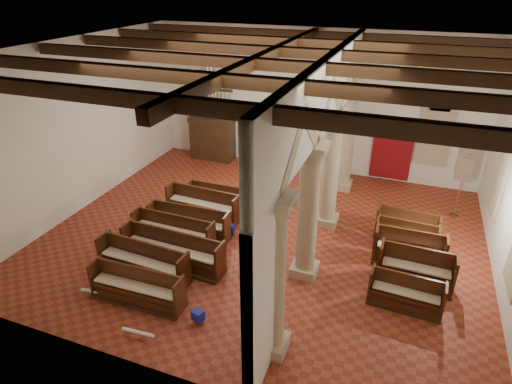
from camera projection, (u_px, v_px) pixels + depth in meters
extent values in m
plane|color=maroon|center=(264.00, 235.00, 14.39)|extent=(14.00, 14.00, 0.00)
plane|color=black|center=(265.00, 50.00, 11.65)|extent=(14.00, 14.00, 0.00)
cube|color=white|center=(312.00, 103.00, 18.01)|extent=(14.00, 0.02, 6.00)
cube|color=white|center=(157.00, 265.00, 8.02)|extent=(14.00, 0.02, 6.00)
cube|color=white|center=(79.00, 127.00, 15.21)|extent=(0.02, 12.00, 6.00)
cube|color=tan|center=(271.00, 343.00, 10.01)|extent=(0.75, 0.75, 0.30)
cylinder|color=tan|center=(273.00, 282.00, 9.19)|extent=(0.56, 0.56, 3.30)
cube|color=tan|center=(304.00, 269.00, 12.51)|extent=(0.75, 0.75, 0.30)
cylinder|color=tan|center=(308.00, 216.00, 11.69)|extent=(0.56, 0.56, 3.30)
cube|color=tan|center=(326.00, 220.00, 15.01)|extent=(0.75, 0.75, 0.30)
cylinder|color=tan|center=(330.00, 173.00, 14.18)|extent=(0.56, 0.56, 3.30)
cube|color=tan|center=(342.00, 184.00, 17.51)|extent=(0.75, 0.75, 0.30)
cylinder|color=tan|center=(346.00, 143.00, 16.68)|extent=(0.56, 0.56, 3.30)
cube|color=white|center=(328.00, 91.00, 11.53)|extent=(0.25, 11.90, 1.93)
cube|color=#387F60|center=(502.00, 178.00, 13.28)|extent=(0.03, 1.00, 2.20)
cube|color=#387F60|center=(435.00, 135.00, 16.80)|extent=(1.00, 0.03, 2.20)
cube|color=#3B2513|center=(213.00, 140.00, 19.96)|extent=(2.00, 0.80, 1.80)
cube|color=#3B2513|center=(212.00, 120.00, 19.51)|extent=(2.10, 0.85, 0.20)
cube|color=#3C2013|center=(257.00, 168.00, 19.26)|extent=(0.52, 0.52, 0.09)
cube|color=#3C2013|center=(257.00, 159.00, 19.06)|extent=(0.26, 0.26, 0.98)
cube|color=#3C2013|center=(256.00, 148.00, 18.76)|extent=(0.55, 0.50, 0.17)
cube|color=maroon|center=(391.00, 155.00, 17.70)|extent=(1.60, 0.06, 2.10)
cylinder|color=#BB8D3A|center=(395.00, 130.00, 17.18)|extent=(1.80, 0.04, 0.04)
cone|color=#3B2513|center=(454.00, 213.00, 15.59)|extent=(0.36, 0.36, 0.12)
cylinder|color=#BB8D3A|center=(461.00, 185.00, 15.07)|extent=(0.04, 0.04, 2.40)
cylinder|color=#BB8D3A|center=(468.00, 156.00, 14.56)|extent=(0.21, 0.69, 0.03)
cube|color=#161B4F|center=(465.00, 170.00, 14.78)|extent=(0.54, 0.16, 0.85)
cube|color=navy|center=(198.00, 315.00, 10.69)|extent=(0.34, 0.31, 0.28)
cube|color=#16169B|center=(210.00, 259.00, 12.80)|extent=(0.33, 0.29, 0.30)
cube|color=navy|center=(230.00, 229.00, 14.26)|extent=(0.34, 0.29, 0.32)
cylinder|color=silver|center=(138.00, 332.00, 10.30)|extent=(0.86, 0.14, 0.09)
cylinder|color=white|center=(97.00, 292.00, 11.61)|extent=(0.94, 0.25, 0.09)
cube|color=#3B2513|center=(139.00, 300.00, 11.49)|extent=(2.64, 0.74, 0.10)
cube|color=#48290F|center=(137.00, 293.00, 11.33)|extent=(2.48, 0.44, 0.43)
cube|color=#48290F|center=(140.00, 281.00, 11.40)|extent=(2.47, 0.13, 0.91)
cube|color=#48290F|center=(97.00, 274.00, 11.67)|extent=(0.08, 0.58, 0.91)
cube|color=#48290F|center=(179.00, 296.00, 10.87)|extent=(0.08, 0.58, 0.91)
cube|color=beige|center=(135.00, 286.00, 11.22)|extent=(2.38, 0.40, 0.05)
cube|color=#3B2513|center=(145.00, 275.00, 12.42)|extent=(2.86, 0.90, 0.10)
cube|color=#4F2811|center=(143.00, 268.00, 12.24)|extent=(2.69, 0.58, 0.47)
cube|color=#4F2811|center=(146.00, 256.00, 12.32)|extent=(2.67, 0.24, 0.98)
cube|color=#4F2811|center=(103.00, 250.00, 12.62)|extent=(0.11, 0.62, 0.98)
cube|color=#4F2811|center=(185.00, 270.00, 11.76)|extent=(0.11, 0.62, 0.98)
cube|color=beige|center=(141.00, 261.00, 12.13)|extent=(2.58, 0.53, 0.05)
cube|color=#3B2513|center=(174.00, 263.00, 12.92)|extent=(3.28, 0.85, 0.11)
cube|color=#502B11|center=(172.00, 256.00, 12.74)|extent=(3.12, 0.53, 0.47)
cube|color=#502B11|center=(175.00, 245.00, 12.82)|extent=(3.10, 0.18, 1.00)
cube|color=#502B11|center=(127.00, 237.00, 13.18)|extent=(0.10, 0.63, 1.00)
cube|color=#502B11|center=(221.00, 259.00, 12.18)|extent=(0.10, 0.63, 1.00)
cube|color=beige|center=(171.00, 249.00, 12.62)|extent=(2.99, 0.48, 0.05)
cube|color=#3B2513|center=(174.00, 242.00, 13.93)|extent=(2.81, 0.72, 0.10)
cube|color=#4A1B0F|center=(173.00, 236.00, 13.77)|extent=(2.65, 0.43, 0.43)
cube|color=#4A1B0F|center=(176.00, 227.00, 13.85)|extent=(2.65, 0.11, 0.91)
cube|color=#4A1B0F|center=(137.00, 221.00, 14.15)|extent=(0.08, 0.57, 0.91)
cube|color=#4A1B0F|center=(211.00, 237.00, 13.29)|extent=(0.08, 0.57, 0.91)
cube|color=beige|center=(172.00, 230.00, 13.66)|extent=(2.54, 0.39, 0.05)
cube|color=#3B2513|center=(190.00, 234.00, 14.35)|extent=(2.81, 0.82, 0.10)
cube|color=#4E1A10|center=(188.00, 228.00, 14.18)|extent=(2.64, 0.51, 0.46)
cube|color=#4E1A10|center=(191.00, 218.00, 14.26)|extent=(2.63, 0.18, 0.96)
cube|color=#4E1A10|center=(154.00, 213.00, 14.55)|extent=(0.10, 0.61, 0.96)
cube|color=#4E1A10|center=(226.00, 228.00, 13.70)|extent=(0.10, 0.61, 0.96)
cube|color=beige|center=(188.00, 222.00, 14.06)|extent=(2.54, 0.47, 0.05)
cube|color=#3B2513|center=(204.00, 216.00, 15.44)|extent=(2.77, 0.86, 0.10)
cube|color=#541C12|center=(202.00, 210.00, 15.26)|extent=(2.60, 0.54, 0.47)
cube|color=#541C12|center=(205.00, 200.00, 15.34)|extent=(2.59, 0.20, 0.98)
cube|color=#541C12|center=(170.00, 196.00, 15.62)|extent=(0.10, 0.62, 0.98)
cube|color=#541C12|center=(238.00, 209.00, 14.79)|extent=(0.10, 0.62, 0.98)
cube|color=beige|center=(202.00, 203.00, 15.15)|extent=(2.50, 0.50, 0.05)
cube|color=#3B2513|center=(221.00, 210.00, 15.84)|extent=(2.64, 0.70, 0.10)
cube|color=#471A0F|center=(221.00, 204.00, 15.68)|extent=(2.48, 0.40, 0.43)
cube|color=#471A0F|center=(223.00, 196.00, 15.75)|extent=(2.48, 0.09, 0.92)
cube|color=#471A0F|center=(190.00, 192.00, 16.02)|extent=(0.07, 0.58, 0.92)
cube|color=#471A0F|center=(254.00, 204.00, 15.22)|extent=(0.07, 0.58, 0.92)
cube|color=beige|center=(220.00, 198.00, 15.56)|extent=(2.38, 0.37, 0.05)
cube|color=#3B2513|center=(403.00, 305.00, 11.31)|extent=(1.92, 0.73, 0.09)
cube|color=#4A1B0F|center=(405.00, 299.00, 11.16)|extent=(1.75, 0.45, 0.41)
cube|color=#4A1B0F|center=(407.00, 287.00, 11.23)|extent=(1.74, 0.16, 0.86)
cube|color=#4A1B0F|center=(371.00, 283.00, 11.39)|extent=(0.09, 0.54, 0.86)
cube|color=#4A1B0F|center=(444.00, 299.00, 10.82)|extent=(0.09, 0.54, 0.86)
cube|color=beige|center=(406.00, 292.00, 11.05)|extent=(1.68, 0.41, 0.05)
cube|color=#3B2513|center=(413.00, 282.00, 12.12)|extent=(2.05, 0.80, 0.11)
cube|color=#49240F|center=(415.00, 275.00, 11.94)|extent=(1.89, 0.47, 0.48)
cube|color=#49240F|center=(417.00, 262.00, 12.03)|extent=(1.88, 0.12, 1.02)
cube|color=#49240F|center=(380.00, 258.00, 12.19)|extent=(0.09, 0.65, 1.02)
cube|color=#49240F|center=(454.00, 274.00, 11.58)|extent=(0.09, 0.65, 1.02)
cube|color=beige|center=(416.00, 267.00, 11.82)|extent=(1.81, 0.43, 0.05)
cube|color=#3B2513|center=(406.00, 263.00, 12.94)|extent=(2.05, 0.77, 0.11)
cube|color=#552012|center=(408.00, 256.00, 12.76)|extent=(1.89, 0.45, 0.48)
cube|color=#552012|center=(410.00, 244.00, 12.85)|extent=(1.89, 0.10, 1.01)
cube|color=#552012|center=(376.00, 241.00, 13.01)|extent=(0.08, 0.64, 1.01)
cube|color=#552012|center=(445.00, 254.00, 12.40)|extent=(0.08, 0.64, 1.01)
cube|color=beige|center=(409.00, 249.00, 12.64)|extent=(1.82, 0.41, 0.05)
cube|color=#3B2513|center=(404.00, 249.00, 13.58)|extent=(1.91, 0.74, 0.10)
cube|color=#4D2410|center=(405.00, 243.00, 13.42)|extent=(1.75, 0.45, 0.43)
cube|color=#4D2410|center=(407.00, 233.00, 13.49)|extent=(1.74, 0.13, 0.91)
cube|color=#4D2410|center=(377.00, 230.00, 13.65)|extent=(0.09, 0.58, 0.91)
cube|color=#4D2410|center=(437.00, 241.00, 13.08)|extent=(0.09, 0.58, 0.91)
cube|color=beige|center=(406.00, 237.00, 13.31)|extent=(1.68, 0.41, 0.05)
cube|color=#3B2513|center=(405.00, 238.00, 14.17)|extent=(2.01, 0.81, 0.10)
cube|color=#4C2710|center=(406.00, 232.00, 14.01)|extent=(1.84, 0.51, 0.44)
cube|color=#4C2710|center=(408.00, 222.00, 14.09)|extent=(1.82, 0.19, 0.92)
cube|color=#4C2710|center=(378.00, 219.00, 14.25)|extent=(0.11, 0.58, 0.92)
cube|color=#4C2710|center=(439.00, 230.00, 13.66)|extent=(0.11, 0.58, 0.92)
cube|color=beige|center=(407.00, 225.00, 13.90)|extent=(1.76, 0.47, 0.05)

